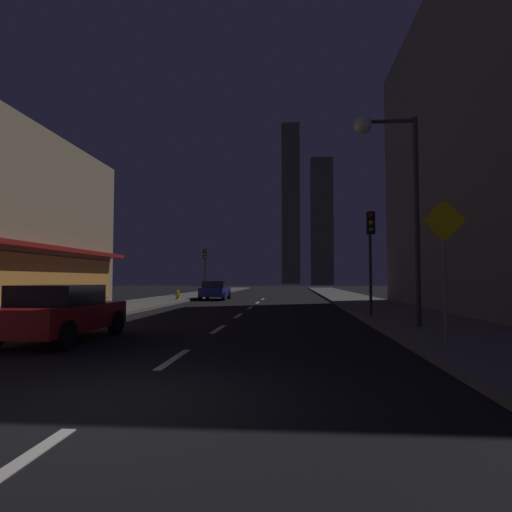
% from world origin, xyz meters
% --- Properties ---
extents(ground_plane, '(78.00, 136.00, 0.10)m').
position_xyz_m(ground_plane, '(0.00, 32.00, -0.05)').
color(ground_plane, black).
extents(sidewalk_right, '(4.00, 76.00, 0.15)m').
position_xyz_m(sidewalk_right, '(7.00, 32.00, 0.07)').
color(sidewalk_right, '#605E59').
rests_on(sidewalk_right, ground).
extents(sidewalk_left, '(4.00, 76.00, 0.15)m').
position_xyz_m(sidewalk_left, '(-7.00, 32.00, 0.07)').
color(sidewalk_left, '#605E59').
rests_on(sidewalk_left, ground).
extents(lane_marking_center, '(0.16, 33.40, 0.01)m').
position_xyz_m(lane_marking_center, '(0.00, 13.60, 0.01)').
color(lane_marking_center, silver).
rests_on(lane_marking_center, ground).
extents(skyscraper_distant_tall, '(6.34, 8.98, 56.50)m').
position_xyz_m(skyscraper_distant_tall, '(1.84, 149.30, 28.25)').
color(skyscraper_distant_tall, '#625D4A').
rests_on(skyscraper_distant_tall, ground).
extents(skyscraper_distant_mid, '(6.05, 5.95, 35.24)m').
position_xyz_m(skyscraper_distant_mid, '(10.55, 116.81, 17.62)').
color(skyscraper_distant_mid, '#625D49').
rests_on(skyscraper_distant_mid, ground).
extents(car_parked_near, '(1.98, 4.24, 1.45)m').
position_xyz_m(car_parked_near, '(-3.60, 5.40, 0.74)').
color(car_parked_near, '#B21919').
rests_on(car_parked_near, ground).
extents(car_parked_far, '(1.98, 4.24, 1.45)m').
position_xyz_m(car_parked_far, '(-3.60, 27.91, 0.74)').
color(car_parked_far, navy).
rests_on(car_parked_far, ground).
extents(fire_hydrant_far_left, '(0.42, 0.30, 0.65)m').
position_xyz_m(fire_hydrant_far_left, '(-5.90, 25.46, 0.45)').
color(fire_hydrant_far_left, gold).
rests_on(fire_hydrant_far_left, sidewalk_left).
extents(traffic_light_near_right, '(0.32, 0.48, 4.20)m').
position_xyz_m(traffic_light_near_right, '(5.50, 12.33, 3.19)').
color(traffic_light_near_right, '#2D2D2D').
rests_on(traffic_light_near_right, sidewalk_right).
extents(traffic_light_far_left, '(0.32, 0.48, 4.20)m').
position_xyz_m(traffic_light_far_left, '(-5.50, 33.34, 3.19)').
color(traffic_light_far_left, '#2D2D2D').
rests_on(traffic_light_far_left, sidewalk_left).
extents(street_lamp_right, '(1.96, 0.56, 6.58)m').
position_xyz_m(street_lamp_right, '(5.38, 8.30, 5.07)').
color(street_lamp_right, '#38383D').
rests_on(street_lamp_right, sidewalk_right).
extents(pedestrian_crossing_sign, '(0.91, 0.08, 3.15)m').
position_xyz_m(pedestrian_crossing_sign, '(5.60, 4.14, 2.02)').
color(pedestrian_crossing_sign, slate).
rests_on(pedestrian_crossing_sign, sidewalk_right).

